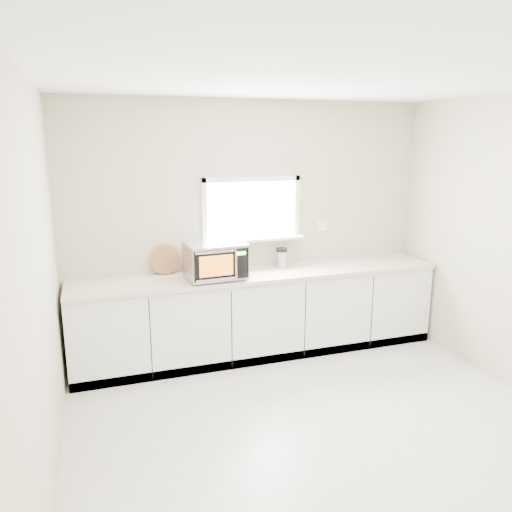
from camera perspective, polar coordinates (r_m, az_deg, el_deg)
name	(u,v)px	position (r m, az deg, el deg)	size (l,w,h in m)	color
ground	(330,439)	(4.21, 8.44, -19.96)	(4.00, 4.00, 0.00)	beige
back_wall	(251,226)	(5.45, -0.55, 3.43)	(4.00, 0.17, 2.70)	#B4AD8F
cabinets	(260,315)	(5.42, 0.44, -6.75)	(3.92, 0.60, 0.88)	silver
countertop	(260,274)	(5.27, 0.49, -2.08)	(3.92, 0.64, 0.04)	beige
microwave	(215,260)	(5.01, -4.68, -0.44)	(0.59, 0.48, 0.37)	black
knife_block	(221,260)	(5.22, -3.97, -0.44)	(0.14, 0.24, 0.33)	#412417
cutting_board	(165,260)	(5.25, -10.33, -0.40)	(0.31, 0.31, 0.02)	#935E39
coffee_grinder	(282,257)	(5.46, 2.94, -0.17)	(0.15, 0.15, 0.22)	#ABAEB3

